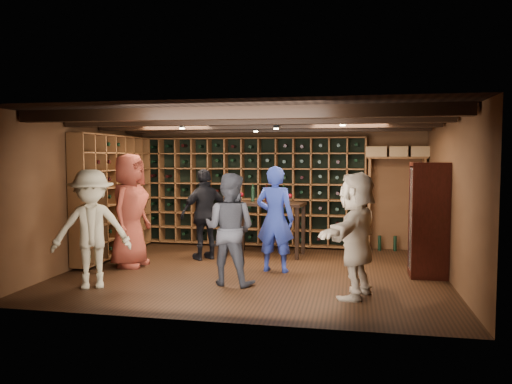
% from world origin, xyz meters
% --- Properties ---
extents(ground, '(6.00, 6.00, 0.00)m').
position_xyz_m(ground, '(0.00, 0.00, 0.00)').
color(ground, black).
rests_on(ground, ground).
extents(room_shell, '(6.00, 6.00, 6.00)m').
position_xyz_m(room_shell, '(0.00, 0.05, 2.42)').
color(room_shell, '#52331C').
rests_on(room_shell, ground).
extents(wine_rack_back, '(4.65, 0.30, 2.20)m').
position_xyz_m(wine_rack_back, '(-0.52, 2.33, 1.15)').
color(wine_rack_back, brown).
rests_on(wine_rack_back, ground).
extents(wine_rack_left, '(0.30, 2.65, 2.20)m').
position_xyz_m(wine_rack_left, '(-2.83, 0.82, 1.15)').
color(wine_rack_left, brown).
rests_on(wine_rack_left, ground).
extents(crate_shelf, '(1.20, 0.32, 2.07)m').
position_xyz_m(crate_shelf, '(2.41, 2.32, 1.57)').
color(crate_shelf, brown).
rests_on(crate_shelf, ground).
extents(display_cabinet, '(0.55, 0.50, 1.75)m').
position_xyz_m(display_cabinet, '(2.71, 0.20, 0.86)').
color(display_cabinet, black).
rests_on(display_cabinet, ground).
extents(man_blue_shirt, '(0.67, 0.49, 1.72)m').
position_xyz_m(man_blue_shirt, '(0.33, 0.11, 0.86)').
color(man_blue_shirt, navy).
rests_on(man_blue_shirt, ground).
extents(man_grey_suit, '(0.88, 0.74, 1.63)m').
position_xyz_m(man_grey_suit, '(-0.20, -0.82, 0.81)').
color(man_grey_suit, black).
rests_on(man_grey_suit, ground).
extents(guest_red_floral, '(0.66, 0.97, 1.92)m').
position_xyz_m(guest_red_floral, '(-2.15, 0.02, 0.96)').
color(guest_red_floral, maroon).
rests_on(guest_red_floral, ground).
extents(guest_woman_black, '(0.98, 0.95, 1.65)m').
position_xyz_m(guest_woman_black, '(-1.06, 0.83, 0.83)').
color(guest_woman_black, black).
rests_on(guest_woman_black, ground).
extents(guest_khaki, '(1.25, 1.04, 1.69)m').
position_xyz_m(guest_khaki, '(-2.08, -1.39, 0.84)').
color(guest_khaki, tan).
rests_on(guest_khaki, ground).
extents(guest_beige, '(0.97, 1.62, 1.67)m').
position_xyz_m(guest_beige, '(1.61, -1.15, 0.83)').
color(guest_beige, tan).
rests_on(guest_beige, ground).
extents(tasting_table, '(1.40, 0.81, 1.29)m').
position_xyz_m(tasting_table, '(-0.00, 1.45, 0.88)').
color(tasting_table, black).
rests_on(tasting_table, ground).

